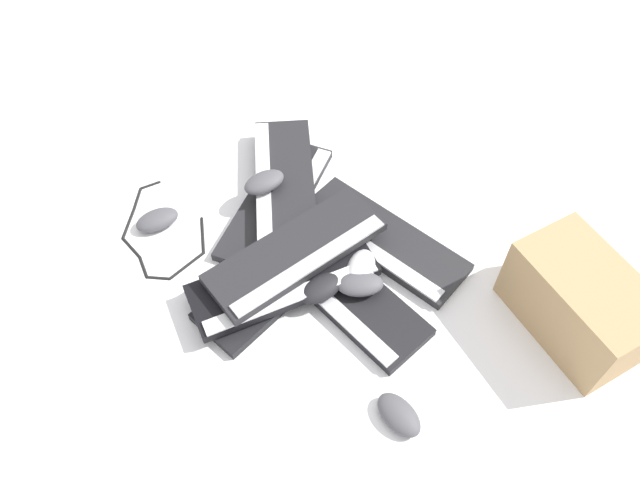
{
  "coord_description": "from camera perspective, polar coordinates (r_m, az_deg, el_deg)",
  "views": [
    {
      "loc": [
        0.42,
        0.8,
        1.26
      ],
      "look_at": [
        0.08,
        -0.04,
        0.04
      ],
      "focal_mm": 35.0,
      "sensor_mm": 36.0,
      "label": 1
    }
  ],
  "objects": [
    {
      "name": "mouse_5",
      "position": [
        1.45,
        3.65,
        -4.05
      ],
      "size": [
        0.13,
        0.1,
        0.04
      ],
      "primitive_type": "ellipsoid",
      "rotation": [
        0.0,
        0.0,
        2.79
      ],
      "color": "#4C4C51",
      "rests_on": "keyboard_1"
    },
    {
      "name": "keyboard_1",
      "position": [
        1.48,
        2.17,
        -4.69
      ],
      "size": [
        0.29,
        0.46,
        0.03
      ],
      "color": "black",
      "rests_on": "ground"
    },
    {
      "name": "mouse_2",
      "position": [
        1.47,
        3.76,
        -2.6
      ],
      "size": [
        0.12,
        0.13,
        0.04
      ],
      "primitive_type": "ellipsoid",
      "rotation": [
        0.0,
        0.0,
        0.89
      ],
      "color": "silver",
      "rests_on": "keyboard_1"
    },
    {
      "name": "keyboard_6",
      "position": [
        1.65,
        -3.33,
        5.35
      ],
      "size": [
        0.28,
        0.46,
        0.03
      ],
      "color": "#232326",
      "rests_on": "keyboard_3"
    },
    {
      "name": "mouse_0",
      "position": [
        1.65,
        -14.67,
        1.79
      ],
      "size": [
        0.12,
        0.08,
        0.04
      ],
      "primitive_type": "ellipsoid",
      "rotation": [
        0.0,
        0.0,
        3.25
      ],
      "color": "#4C4C51",
      "rests_on": "ground"
    },
    {
      "name": "cable_0",
      "position": [
        1.63,
        -14.62,
        0.3
      ],
      "size": [
        0.21,
        0.33,
        0.01
      ],
      "color": "black",
      "rests_on": "ground"
    },
    {
      "name": "keyboard_3",
      "position": [
        1.64,
        -3.97,
        3.46
      ],
      "size": [
        0.41,
        0.42,
        0.03
      ],
      "color": "#232326",
      "rests_on": "ground"
    },
    {
      "name": "keyboard_4",
      "position": [
        1.46,
        -3.33,
        -3.76
      ],
      "size": [
        0.45,
        0.17,
        0.03
      ],
      "color": "black",
      "rests_on": "keyboard_0"
    },
    {
      "name": "ground_plane",
      "position": [
        1.55,
        3.23,
        -1.28
      ],
      "size": [
        3.2,
        3.2,
        0.0
      ],
      "primitive_type": "plane",
      "color": "white"
    },
    {
      "name": "keyboard_5",
      "position": [
        1.47,
        -2.14,
        -1.14
      ],
      "size": [
        0.46,
        0.26,
        0.03
      ],
      "color": "#232326",
      "rests_on": "keyboard_4"
    },
    {
      "name": "keyboard_0",
      "position": [
        1.5,
        -3.87,
        -3.17
      ],
      "size": [
        0.46,
        0.32,
        0.03
      ],
      "color": "black",
      "rests_on": "ground"
    },
    {
      "name": "mouse_4",
      "position": [
        1.34,
        7.21,
        -15.57
      ],
      "size": [
        0.09,
        0.12,
        0.04
      ],
      "primitive_type": "ellipsoid",
      "rotation": [
        0.0,
        0.0,
        1.86
      ],
      "color": "#4C4C51",
      "rests_on": "ground"
    },
    {
      "name": "cardboard_box",
      "position": [
        1.48,
        22.67,
        -5.26
      ],
      "size": [
        0.22,
        0.33,
        0.19
      ],
      "primitive_type": "cube",
      "rotation": [
        0.0,
        0.0,
        1.69
      ],
      "color": "tan",
      "rests_on": "ground"
    },
    {
      "name": "mouse_3",
      "position": [
        1.6,
        -5.13,
        5.29
      ],
      "size": [
        0.12,
        0.09,
        0.04
      ],
      "primitive_type": "ellipsoid",
      "rotation": [
        0.0,
        0.0,
        0.19
      ],
      "color": "#4C4C51",
      "rests_on": "keyboard_6"
    },
    {
      "name": "keyboard_2",
      "position": [
        1.57,
        5.7,
        0.04
      ],
      "size": [
        0.33,
        0.46,
        0.03
      ],
      "color": "#232326",
      "rests_on": "ground"
    },
    {
      "name": "mouse_1",
      "position": [
        1.44,
        0.1,
        -4.42
      ],
      "size": [
        0.12,
        0.09,
        0.04
      ],
      "primitive_type": "ellipsoid",
      "rotation": [
        0.0,
        0.0,
        3.39
      ],
      "color": "black",
      "rests_on": "keyboard_1"
    }
  ]
}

